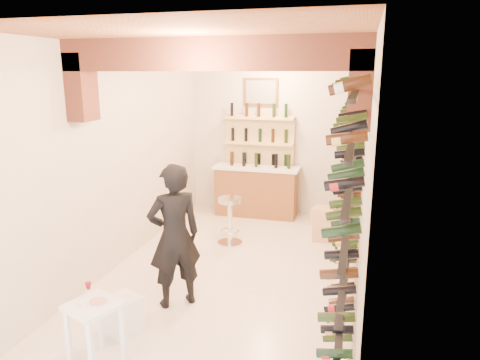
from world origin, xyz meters
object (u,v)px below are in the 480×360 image
(tasting_table, at_px, (94,315))
(white_stool, at_px, (123,315))
(wine_rack, at_px, (348,174))
(person, at_px, (174,236))
(back_counter, at_px, (256,189))
(crate_lower, at_px, (326,232))
(chrome_barstool, at_px, (230,217))

(tasting_table, xyz_separation_m, white_stool, (-0.03, 0.56, -0.33))
(wine_rack, bearing_deg, tasting_table, -133.31)
(tasting_table, bearing_deg, person, 99.11)
(wine_rack, bearing_deg, white_stool, -141.28)
(back_counter, xyz_separation_m, person, (-0.14, -3.74, 0.37))
(white_stool, distance_m, crate_lower, 3.97)
(wine_rack, height_order, tasting_table, wine_rack)
(back_counter, distance_m, chrome_barstool, 1.65)
(tasting_table, xyz_separation_m, person, (0.29, 1.30, 0.36))
(wine_rack, distance_m, person, 2.35)
(white_stool, bearing_deg, tasting_table, -87.20)
(white_stool, height_order, crate_lower, white_stool)
(person, distance_m, chrome_barstool, 2.14)
(wine_rack, relative_size, white_stool, 13.58)
(tasting_table, relative_size, person, 0.44)
(person, bearing_deg, white_stool, 25.98)
(wine_rack, height_order, crate_lower, wine_rack)
(white_stool, relative_size, person, 0.23)
(wine_rack, xyz_separation_m, person, (-1.97, -1.10, -0.65))
(tasting_table, height_order, person, person)
(chrome_barstool, bearing_deg, person, -92.07)
(back_counter, bearing_deg, wine_rack, -55.34)
(wine_rack, bearing_deg, person, -150.93)
(back_counter, bearing_deg, person, -92.17)
(wine_rack, xyz_separation_m, crate_lower, (-0.34, 1.62, -1.41))
(crate_lower, bearing_deg, back_counter, 145.31)
(tasting_table, distance_m, person, 1.38)
(chrome_barstool, distance_m, crate_lower, 1.71)
(back_counter, distance_m, white_stool, 4.52)
(chrome_barstool, bearing_deg, back_counter, 87.70)
(tasting_table, xyz_separation_m, chrome_barstool, (0.36, 3.40, -0.07))
(back_counter, bearing_deg, crate_lower, -34.69)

